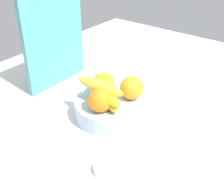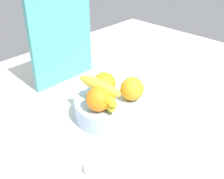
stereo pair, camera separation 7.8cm
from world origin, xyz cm
name	(u,v)px [view 2 (the right image)]	position (x,y,z in cm)	size (l,w,h in cm)	color
ground_plane	(119,123)	(0.00, 0.00, -1.50)	(180.00, 140.00, 3.00)	silver
fruit_bowl	(112,108)	(-0.12, 2.99, 3.07)	(24.54, 24.54, 6.14)	#A8C6E6
orange_front_left	(132,89)	(4.82, -1.19, 9.95)	(7.64, 7.64, 7.64)	orange
orange_front_right	(104,84)	(1.12, 7.66, 9.95)	(7.64, 7.64, 7.64)	orange
orange_center	(98,99)	(-6.88, 2.18, 9.95)	(7.64, 7.64, 7.64)	orange
banana_bunch	(103,92)	(-3.38, 3.77, 10.34)	(12.52, 18.50, 8.40)	yellow
cutting_board	(62,38)	(4.97, 34.37, 18.00)	(28.00, 1.80, 36.00)	teal
jar_lid	(95,168)	(-20.81, -10.86, 0.82)	(6.02, 6.02, 1.64)	white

